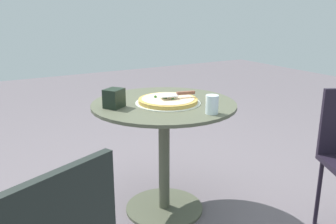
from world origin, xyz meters
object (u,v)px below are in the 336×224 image
object	(u,v)px
pizza_on_tray	(168,101)
drinking_cup	(212,104)
pizza_server	(178,94)
napkin_dispenser	(114,98)
patio_table	(164,135)

from	to	relation	value
pizza_on_tray	drinking_cup	xyz separation A→B (m)	(0.30, 0.09, 0.04)
pizza_server	napkin_dispenser	bearing A→B (deg)	-104.58
patio_table	drinking_cup	xyz separation A→B (m)	(0.32, 0.10, 0.25)
patio_table	pizza_on_tray	distance (m)	0.22
patio_table	napkin_dispenser	size ratio (longest dim) A/B	8.11
napkin_dispenser	pizza_server	bearing A→B (deg)	131.92
napkin_dispenser	pizza_on_tray	bearing A→B (deg)	133.56
pizza_on_tray	drinking_cup	bearing A→B (deg)	16.64
patio_table	pizza_on_tray	size ratio (longest dim) A/B	2.23
patio_table	drinking_cup	size ratio (longest dim) A/B	8.59
drinking_cup	pizza_server	bearing A→B (deg)	-172.22
pizza_on_tray	napkin_dispenser	xyz separation A→B (m)	(-0.07, -0.31, 0.04)
drinking_cup	napkin_dispenser	bearing A→B (deg)	-133.26
pizza_on_tray	napkin_dispenser	world-z (taller)	napkin_dispenser
patio_table	drinking_cup	world-z (taller)	drinking_cup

